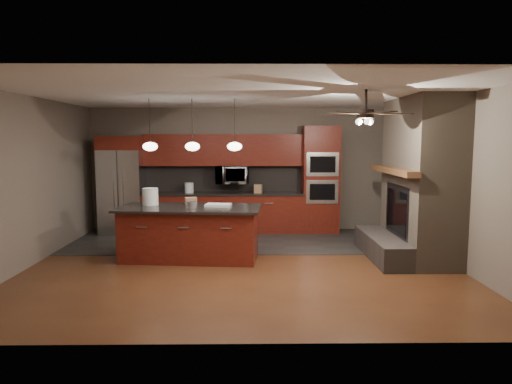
{
  "coord_description": "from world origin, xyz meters",
  "views": [
    {
      "loc": [
        0.13,
        -7.46,
        2.08
      ],
      "look_at": [
        0.23,
        0.6,
        1.15
      ],
      "focal_mm": 32.0,
      "sensor_mm": 36.0,
      "label": 1
    }
  ],
  "objects_px": {
    "microwave": "(232,175)",
    "paint_can": "(192,205)",
    "oven_tower": "(320,180)",
    "refrigerator": "(122,185)",
    "counter_box": "(258,189)",
    "white_bucket": "(150,197)",
    "paint_tray": "(218,205)",
    "cardboard_box": "(191,201)",
    "counter_bucket": "(189,188)",
    "kitchen_island": "(190,233)"
  },
  "relations": [
    {
      "from": "paint_tray",
      "to": "counter_bucket",
      "type": "bearing_deg",
      "value": 119.22
    },
    {
      "from": "white_bucket",
      "to": "cardboard_box",
      "type": "relative_size",
      "value": 1.51
    },
    {
      "from": "kitchen_island",
      "to": "paint_tray",
      "type": "xyz_separation_m",
      "value": [
        0.49,
        0.07,
        0.48
      ]
    },
    {
      "from": "microwave",
      "to": "refrigerator",
      "type": "relative_size",
      "value": 0.34
    },
    {
      "from": "paint_tray",
      "to": "microwave",
      "type": "bearing_deg",
      "value": 95.52
    },
    {
      "from": "paint_can",
      "to": "kitchen_island",
      "type": "bearing_deg",
      "value": 112.06
    },
    {
      "from": "counter_bucket",
      "to": "cardboard_box",
      "type": "bearing_deg",
      "value": -81.52
    },
    {
      "from": "kitchen_island",
      "to": "counter_box",
      "type": "bearing_deg",
      "value": 66.41
    },
    {
      "from": "kitchen_island",
      "to": "cardboard_box",
      "type": "distance_m",
      "value": 0.61
    },
    {
      "from": "oven_tower",
      "to": "paint_can",
      "type": "xyz_separation_m",
      "value": [
        -2.57,
        -2.44,
        -0.22
      ]
    },
    {
      "from": "oven_tower",
      "to": "cardboard_box",
      "type": "relative_size",
      "value": 11.85
    },
    {
      "from": "kitchen_island",
      "to": "counter_box",
      "type": "xyz_separation_m",
      "value": [
        1.23,
        2.27,
        0.53
      ]
    },
    {
      "from": "paint_can",
      "to": "counter_bucket",
      "type": "height_order",
      "value": "counter_bucket"
    },
    {
      "from": "microwave",
      "to": "paint_can",
      "type": "bearing_deg",
      "value": -103.47
    },
    {
      "from": "oven_tower",
      "to": "counter_bucket",
      "type": "distance_m",
      "value": 2.95
    },
    {
      "from": "paint_can",
      "to": "refrigerator",
      "type": "bearing_deg",
      "value": 127.8
    },
    {
      "from": "paint_can",
      "to": "cardboard_box",
      "type": "xyz_separation_m",
      "value": [
        -0.07,
        0.45,
        0.01
      ]
    },
    {
      "from": "microwave",
      "to": "paint_tray",
      "type": "distance_m",
      "value": 2.33
    },
    {
      "from": "kitchen_island",
      "to": "counter_bucket",
      "type": "xyz_separation_m",
      "value": [
        -0.32,
        2.32,
        0.55
      ]
    },
    {
      "from": "paint_tray",
      "to": "counter_bucket",
      "type": "height_order",
      "value": "counter_bucket"
    },
    {
      "from": "paint_can",
      "to": "microwave",
      "type": "bearing_deg",
      "value": 76.53
    },
    {
      "from": "microwave",
      "to": "paint_tray",
      "type": "relative_size",
      "value": 1.71
    },
    {
      "from": "oven_tower",
      "to": "microwave",
      "type": "relative_size",
      "value": 3.25
    },
    {
      "from": "oven_tower",
      "to": "paint_tray",
      "type": "relative_size",
      "value": 5.56
    },
    {
      "from": "oven_tower",
      "to": "paint_tray",
      "type": "bearing_deg",
      "value": -133.59
    },
    {
      "from": "paint_tray",
      "to": "cardboard_box",
      "type": "height_order",
      "value": "cardboard_box"
    },
    {
      "from": "refrigerator",
      "to": "paint_tray",
      "type": "xyz_separation_m",
      "value": [
        2.27,
        -2.17,
        -0.14
      ]
    },
    {
      "from": "kitchen_island",
      "to": "counter_bucket",
      "type": "relative_size",
      "value": 11.32
    },
    {
      "from": "white_bucket",
      "to": "paint_tray",
      "type": "bearing_deg",
      "value": -8.45
    },
    {
      "from": "cardboard_box",
      "to": "counter_box",
      "type": "height_order",
      "value": "counter_box"
    },
    {
      "from": "paint_can",
      "to": "counter_bucket",
      "type": "distance_m",
      "value": 2.47
    },
    {
      "from": "white_bucket",
      "to": "paint_can",
      "type": "relative_size",
      "value": 1.81
    },
    {
      "from": "paint_can",
      "to": "white_bucket",
      "type": "bearing_deg",
      "value": 154.27
    },
    {
      "from": "kitchen_island",
      "to": "cardboard_box",
      "type": "height_order",
      "value": "cardboard_box"
    },
    {
      "from": "white_bucket",
      "to": "paint_can",
      "type": "distance_m",
      "value": 0.88
    },
    {
      "from": "white_bucket",
      "to": "cardboard_box",
      "type": "height_order",
      "value": "white_bucket"
    },
    {
      "from": "counter_box",
      "to": "white_bucket",
      "type": "bearing_deg",
      "value": -121.02
    },
    {
      "from": "white_bucket",
      "to": "cardboard_box",
      "type": "distance_m",
      "value": 0.72
    },
    {
      "from": "cardboard_box",
      "to": "counter_bucket",
      "type": "distance_m",
      "value": 2.02
    },
    {
      "from": "oven_tower",
      "to": "paint_can",
      "type": "height_order",
      "value": "oven_tower"
    },
    {
      "from": "microwave",
      "to": "counter_bucket",
      "type": "distance_m",
      "value": 1.01
    },
    {
      "from": "paint_tray",
      "to": "cardboard_box",
      "type": "xyz_separation_m",
      "value": [
        -0.51,
        0.25,
        0.04
      ]
    },
    {
      "from": "white_bucket",
      "to": "refrigerator",
      "type": "bearing_deg",
      "value": 117.85
    },
    {
      "from": "paint_can",
      "to": "counter_bucket",
      "type": "xyz_separation_m",
      "value": [
        -0.37,
        2.44,
        0.04
      ]
    },
    {
      "from": "paint_tray",
      "to": "white_bucket",
      "type": "bearing_deg",
      "value": -179.0
    },
    {
      "from": "white_bucket",
      "to": "kitchen_island",
      "type": "bearing_deg",
      "value": -18.91
    },
    {
      "from": "kitchen_island",
      "to": "paint_tray",
      "type": "height_order",
      "value": "paint_tray"
    },
    {
      "from": "oven_tower",
      "to": "microwave",
      "type": "xyz_separation_m",
      "value": [
        -1.98,
        0.06,
        0.11
      ]
    },
    {
      "from": "microwave",
      "to": "cardboard_box",
      "type": "relative_size",
      "value": 3.64
    },
    {
      "from": "white_bucket",
      "to": "paint_can",
      "type": "xyz_separation_m",
      "value": [
        0.78,
        -0.38,
        -0.1
      ]
    }
  ]
}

